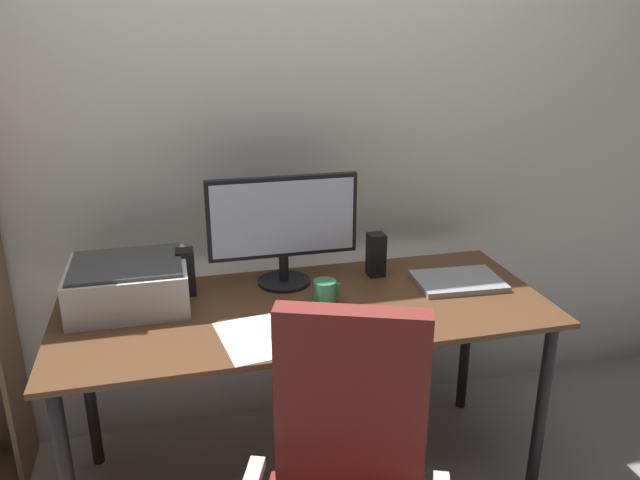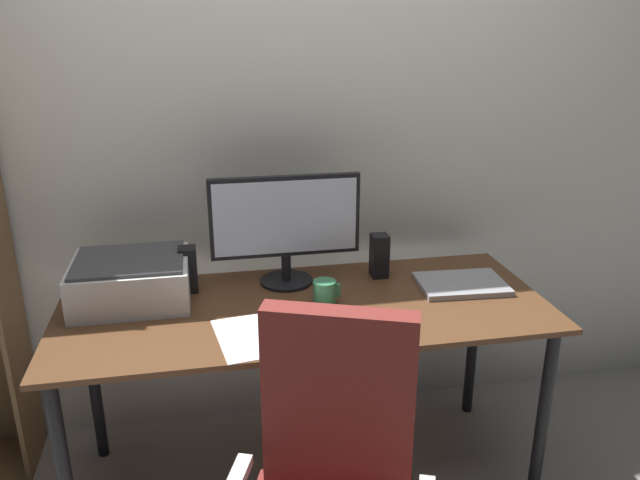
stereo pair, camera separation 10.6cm
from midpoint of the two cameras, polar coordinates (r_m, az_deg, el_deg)
ground_plane at (r=2.61m, az=-0.01°, el=-20.80°), size 12.00×12.00×0.00m
back_wall at (r=2.53m, az=-2.32°, el=10.73°), size 6.40×0.10×2.60m
desk at (r=2.24m, az=-0.01°, el=-7.82°), size 1.71×0.71×0.74m
monitor at (r=2.30m, az=-1.87°, el=1.59°), size 0.56×0.20×0.42m
keyboard at (r=2.06m, az=0.33°, el=-7.67°), size 0.30×0.12×0.02m
mouse at (r=2.09m, az=6.51°, el=-7.11°), size 0.07×0.10×0.03m
coffee_mug at (r=2.19m, az=1.84°, el=-4.85°), size 0.10×0.08×0.09m
laptop at (r=2.41m, az=14.04°, el=-3.95°), size 0.33×0.25×0.02m
speaker_left at (r=2.32m, az=-10.68°, el=-2.67°), size 0.06×0.07×0.17m
speaker_right at (r=2.42m, az=6.69°, el=-1.45°), size 0.06×0.07×0.17m
printer at (r=2.28m, az=-15.62°, el=-3.56°), size 0.40×0.34×0.16m
paper_sheet at (r=2.00m, az=-4.76°, el=-8.78°), size 0.25×0.32×0.00m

